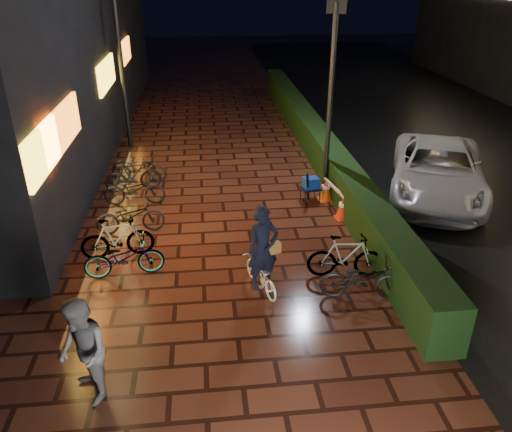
{
  "coord_description": "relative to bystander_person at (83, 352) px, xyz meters",
  "views": [
    {
      "loc": [
        -0.41,
        -7.79,
        5.72
      ],
      "look_at": [
        0.57,
        1.35,
        1.1
      ],
      "focal_mm": 35.0,
      "sensor_mm": 36.0,
      "label": 1
    }
  ],
  "objects": [
    {
      "name": "traffic_barrier",
      "position": [
        5.14,
        5.89,
        -0.54
      ],
      "size": [
        0.58,
        1.53,
        0.62
      ],
      "color": "red",
      "rests_on": "ground"
    },
    {
      "name": "parked_bikes_hedge",
      "position": [
        4.64,
        2.33,
        -0.41
      ],
      "size": [
        1.76,
        1.45,
        0.94
      ],
      "color": "black",
      "rests_on": "ground"
    },
    {
      "name": "lamp_post_hedge",
      "position": [
        5.13,
        6.91,
        1.92
      ],
      "size": [
        0.47,
        0.26,
        5.03
      ],
      "color": "black",
      "rests_on": "ground"
    },
    {
      "name": "parked_bikes_storefront",
      "position": [
        -0.05,
        5.85,
        -0.42
      ],
      "size": [
        1.93,
        5.78,
        0.94
      ],
      "color": "black",
      "rests_on": "ground"
    },
    {
      "name": "hedge",
      "position": [
        5.56,
        10.15,
        -0.35
      ],
      "size": [
        0.7,
        20.0,
        1.0
      ],
      "primitive_type": "cube",
      "color": "black",
      "rests_on": "ground"
    },
    {
      "name": "van",
      "position": [
        8.15,
        6.48,
        -0.13
      ],
      "size": [
        4.16,
        5.67,
        1.43
      ],
      "primitive_type": "imported",
      "rotation": [
        0.0,
        0.0,
        -0.39
      ],
      "color": "silver",
      "rests_on": "ground"
    },
    {
      "name": "bystander_person",
      "position": [
        0.0,
        0.0,
        0.0
      ],
      "size": [
        0.95,
        1.03,
        1.7
      ],
      "primitive_type": "imported",
      "rotation": [
        0.0,
        0.0,
        -1.1
      ],
      "color": "slate",
      "rests_on": "ground"
    },
    {
      "name": "cart_assembly",
      "position": [
        4.61,
        6.39,
        -0.35
      ],
      "size": [
        0.59,
        0.62,
        0.99
      ],
      "color": "black",
      "rests_on": "ground"
    },
    {
      "name": "lamp_post_sf",
      "position": [
        -0.75,
        11.58,
        2.33
      ],
      "size": [
        0.55,
        0.16,
        5.78
      ],
      "color": "black",
      "rests_on": "ground"
    },
    {
      "name": "ground",
      "position": [
        2.26,
        2.15,
        -0.85
      ],
      "size": [
        80.0,
        80.0,
        0.0
      ],
      "primitive_type": "plane",
      "color": "#381911",
      "rests_on": "ground"
    },
    {
      "name": "cyclist",
      "position": [
        2.83,
        2.42,
        -0.17
      ],
      "size": [
        0.84,
        1.35,
        1.84
      ],
      "color": "white",
      "rests_on": "ground"
    }
  ]
}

